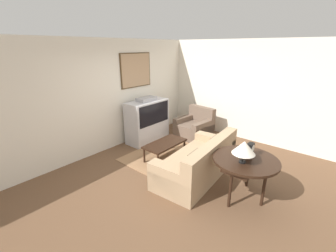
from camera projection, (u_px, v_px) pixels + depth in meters
name	position (u px, v px, depth m)	size (l,w,h in m)	color
ground_plane	(181.00, 171.00, 4.80)	(12.00, 12.00, 0.00)	brown
wall_back	(114.00, 95.00, 5.64)	(12.00, 0.10, 2.70)	silver
wall_right	(239.00, 91.00, 6.24)	(0.06, 12.00, 2.70)	silver
area_rug	(169.00, 156.00, 5.43)	(1.90, 1.67, 0.01)	#99704C
tv	(147.00, 121.00, 6.17)	(1.19, 0.56, 1.23)	silver
couch	(198.00, 163.00, 4.53)	(2.04, 1.07, 0.82)	tan
armchair	(195.00, 127.00, 6.54)	(0.96, 0.94, 0.84)	brown
coffee_table	(165.00, 144.00, 5.23)	(1.05, 0.52, 0.40)	black
console_table	(246.00, 162.00, 3.75)	(1.08, 1.08, 0.75)	black
table_lamp	(244.00, 148.00, 3.52)	(0.37, 0.37, 0.37)	black
mantel_clock	(250.00, 150.00, 3.78)	(0.14, 0.10, 0.24)	black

